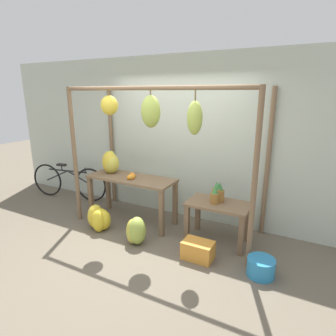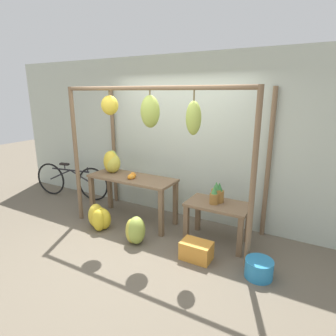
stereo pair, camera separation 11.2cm
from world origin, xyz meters
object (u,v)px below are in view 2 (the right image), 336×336
banana_pile_on_table (112,162)px  banana_pile_ground_left (100,218)px  pineapple_cluster (217,194)px  parked_bicycle (71,181)px  fruit_crate_white (196,251)px  blue_bucket (259,269)px  banana_pile_ground_right (135,231)px  orange_pile (132,176)px

banana_pile_on_table → banana_pile_ground_left: 1.00m
pineapple_cluster → parked_bicycle: (-3.31, 0.23, -0.37)m
fruit_crate_white → blue_bucket: size_ratio=1.22×
blue_bucket → parked_bicycle: parked_bicycle is taller
banana_pile_ground_left → parked_bicycle: bearing=152.3°
banana_pile_ground_left → banana_pile_ground_right: 0.79m
orange_pile → banana_pile_ground_right: 0.96m
pineapple_cluster → banana_pile_ground_right: size_ratio=0.74×
banana_pile_on_table → banana_pile_ground_right: banana_pile_on_table is taller
pineapple_cluster → banana_pile_ground_left: 1.96m
parked_bicycle → banana_pile_ground_right: bearing=-21.3°
banana_pile_on_table → pineapple_cluster: 1.99m
fruit_crate_white → parked_bicycle: size_ratio=0.23×
orange_pile → banana_pile_ground_right: size_ratio=0.51×
pineapple_cluster → blue_bucket: (0.78, -0.58, -0.63)m
pineapple_cluster → banana_pile_ground_left: pineapple_cluster is taller
banana_pile_ground_left → banana_pile_ground_right: banana_pile_ground_right is taller
fruit_crate_white → banana_pile_ground_right: bearing=-176.0°
orange_pile → blue_bucket: bearing=-12.1°
banana_pile_on_table → fruit_crate_white: banana_pile_on_table is taller
banana_pile_on_table → parked_bicycle: size_ratio=0.23×
banana_pile_on_table → fruit_crate_white: (1.93, -0.62, -0.86)m
banana_pile_ground_left → blue_bucket: (2.57, -0.01, -0.07)m
pineapple_cluster → fruit_crate_white: (-0.04, -0.60, -0.62)m
banana_pile_ground_left → parked_bicycle: 1.73m
orange_pile → parked_bicycle: 1.95m
banana_pile_on_table → parked_bicycle: (-1.34, 0.21, -0.62)m
banana_pile_on_table → banana_pile_ground_right: size_ratio=0.95×
blue_bucket → banana_pile_on_table: bearing=167.7°
banana_pile_ground_left → parked_bicycle: parked_bicycle is taller
pineapple_cluster → banana_pile_ground_right: 1.32m
orange_pile → fruit_crate_white: (1.40, -0.50, -0.71)m
fruit_crate_white → blue_bucket: bearing=1.3°
banana_pile_ground_left → parked_bicycle: (-1.52, 0.80, 0.18)m
banana_pile_ground_right → parked_bicycle: bearing=158.7°
parked_bicycle → fruit_crate_white: bearing=-14.2°
blue_bucket → parked_bicycle: size_ratio=0.19×
banana_pile_on_table → blue_bucket: bearing=-12.3°
banana_pile_ground_right → blue_bucket: bearing=2.8°
banana_pile_ground_right → fruit_crate_white: banana_pile_ground_right is taller
banana_pile_ground_right → fruit_crate_white: 0.97m
parked_bicycle → blue_bucket: bearing=-11.2°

